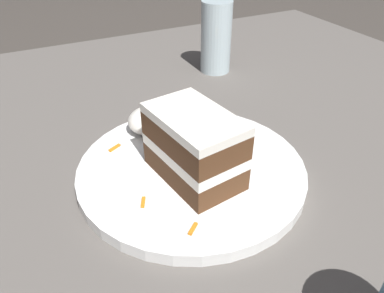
{
  "coord_description": "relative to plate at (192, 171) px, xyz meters",
  "views": [
    {
      "loc": [
        0.22,
        0.35,
        0.35
      ],
      "look_at": [
        0.04,
        0.0,
        0.09
      ],
      "focal_mm": 35.0,
      "sensor_mm": 36.0,
      "label": 1
    }
  ],
  "objects": [
    {
      "name": "ground_plane",
      "position": [
        -0.04,
        -0.0,
        -0.05
      ],
      "size": [
        6.0,
        6.0,
        0.0
      ],
      "primitive_type": "plane",
      "color": "#38332D",
      "rests_on": "ground"
    },
    {
      "name": "dining_table",
      "position": [
        -0.04,
        -0.0,
        -0.03
      ],
      "size": [
        1.24,
        1.19,
        0.04
      ],
      "primitive_type": "cube",
      "color": "#56514C",
      "rests_on": "ground"
    },
    {
      "name": "plate",
      "position": [
        0.0,
        0.0,
        0.0
      ],
      "size": [
        0.3,
        0.3,
        0.02
      ],
      "primitive_type": "cylinder",
      "color": "white",
      "rests_on": "dining_table"
    },
    {
      "name": "cake_slice",
      "position": [
        0.01,
        0.02,
        0.05
      ],
      "size": [
        0.09,
        0.13,
        0.09
      ],
      "rotation": [
        0.0,
        0.0,
        3.29
      ],
      "color": "#4C2D19",
      "rests_on": "plate"
    },
    {
      "name": "cream_dollop",
      "position": [
        0.02,
        -0.1,
        0.03
      ],
      "size": [
        0.07,
        0.06,
        0.04
      ],
      "primitive_type": "ellipsoid",
      "color": "white",
      "rests_on": "plate"
    },
    {
      "name": "orange_garnish",
      "position": [
        -0.08,
        -0.08,
        0.01
      ],
      "size": [
        0.06,
        0.06,
        0.01
      ],
      "primitive_type": "cylinder",
      "color": "orange",
      "rests_on": "plate"
    },
    {
      "name": "carrot_shreds_scatter",
      "position": [
        0.02,
        -0.02,
        0.01
      ],
      "size": [
        0.14,
        0.2,
        0.0
      ],
      "color": "orange",
      "rests_on": "plate"
    },
    {
      "name": "drinking_glass",
      "position": [
        -0.2,
        -0.29,
        0.05
      ],
      "size": [
        0.06,
        0.06,
        0.14
      ],
      "color": "silver",
      "rests_on": "dining_table"
    }
  ]
}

